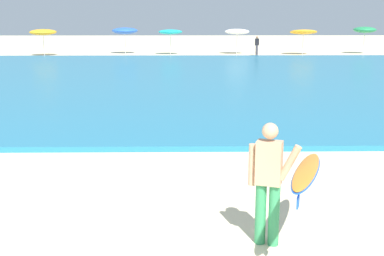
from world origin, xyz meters
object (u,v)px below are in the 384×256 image
Objects in this scene: beach_umbrella_2 at (170,32)px; beach_umbrella_3 at (237,32)px; surfer_with_board at (285,175)px; beach_umbrella_4 at (303,32)px; beach_umbrella_1 at (125,31)px; beach_umbrella_5 at (365,30)px; beach_umbrella_0 at (43,32)px; beachgoer_near_row_left at (257,45)px.

beach_umbrella_3 is (5.61, 0.53, 0.01)m from beach_umbrella_2.
beach_umbrella_4 is at bearing 76.37° from surfer_with_board.
beach_umbrella_1 is 15.01m from beach_umbrella_4.
surfer_with_board is 1.07× the size of beach_umbrella_3.
beach_umbrella_1 is 20.42m from beach_umbrella_5.
beach_umbrella_0 is 0.96× the size of beach_umbrella_4.
beachgoer_near_row_left is at bearing -12.08° from beach_umbrella_1.
beach_umbrella_4 is at bearing -8.04° from beach_umbrella_3.
beach_umbrella_2 is 1.32× the size of beachgoer_near_row_left.
beach_umbrella_0 reaches higher than beach_umbrella_4.
beach_umbrella_5 is at bearing 4.17° from beach_umbrella_0.
beach_umbrella_5 reaches higher than beach_umbrella_1.
surfer_with_board is 1.07× the size of beach_umbrella_0.
surfer_with_board is 1.03× the size of beach_umbrella_1.
beach_umbrella_4 reaches higher than surfer_with_board.
beach_umbrella_0 is 6.72m from beach_umbrella_1.
beach_umbrella_4 is at bearing 13.80° from beachgoer_near_row_left.
surfer_with_board is at bearing -80.07° from beach_umbrella_1.
beach_umbrella_5 is at bearing -1.08° from beach_umbrella_1.
beach_umbrella_2 is (10.21, 1.20, -0.02)m from beach_umbrella_0.
beach_umbrella_4 is at bearing -5.23° from beach_umbrella_1.
beach_umbrella_5 is at bearing 1.13° from beach_umbrella_3.
beach_umbrella_0 is 21.27m from beach_umbrella_4.
beach_umbrella_5 reaches higher than beach_umbrella_2.
beach_umbrella_2 is 0.97× the size of beach_umbrella_3.
beach_umbrella_1 is 4.07m from beach_umbrella_2.
beach_umbrella_1 is 1.41× the size of beachgoer_near_row_left.
beach_umbrella_4 reaches higher than beach_umbrella_2.
beach_umbrella_5 is 9.72m from beachgoer_near_row_left.
surfer_with_board is 34.56m from beachgoer_near_row_left.
surfer_with_board is at bearing -94.94° from beach_umbrella_3.
beach_umbrella_1 is at bearing 176.38° from beach_umbrella_3.
beach_umbrella_5 is (5.47, 0.98, 0.15)m from beach_umbrella_4.
beach_umbrella_3 is at bearing -178.87° from beach_umbrella_5.
beach_umbrella_2 is 5.63m from beach_umbrella_3.
beach_umbrella_5 is at bearing 10.19° from beach_umbrella_4.
beachgoer_near_row_left is (4.56, 34.25, -0.18)m from surfer_with_board.
beach_umbrella_1 reaches higher than beachgoer_near_row_left.
beach_umbrella_3 is at bearing 85.06° from surfer_with_board.
beachgoer_near_row_left is (-3.98, -0.98, -1.02)m from beach_umbrella_4.
beach_umbrella_5 reaches higher than beach_umbrella_0.
beach_umbrella_0 is 15.91m from beach_umbrella_3.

